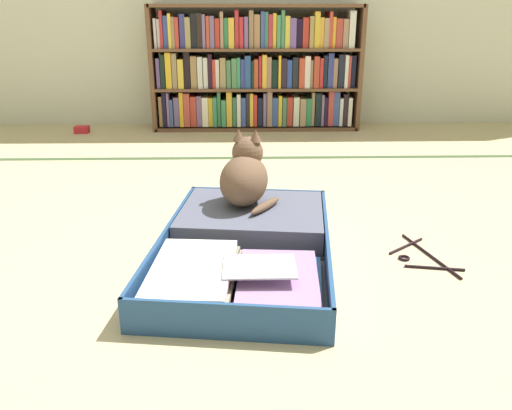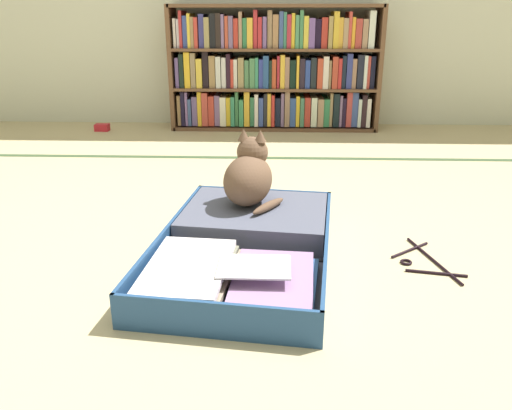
% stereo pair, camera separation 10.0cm
% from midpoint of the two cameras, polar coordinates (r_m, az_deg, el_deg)
% --- Properties ---
extents(ground_plane, '(10.00, 10.00, 0.00)m').
position_cam_midpoint_polar(ground_plane, '(1.81, -7.27, -6.32)').
color(ground_plane, tan).
extents(tatami_border, '(4.80, 0.05, 0.00)m').
position_cam_midpoint_polar(tatami_border, '(3.08, -4.88, 5.29)').
color(tatami_border, '#395031').
rests_on(tatami_border, ground_plane).
extents(bookshelf, '(1.52, 0.30, 0.88)m').
position_cam_midpoint_polar(bookshelf, '(3.86, -0.82, 14.83)').
color(bookshelf, brown).
rests_on(bookshelf, ground_plane).
extents(open_suitcase, '(0.68, 1.00, 0.11)m').
position_cam_midpoint_polar(open_suitcase, '(1.83, -2.81, -4.16)').
color(open_suitcase, navy).
rests_on(open_suitcase, ground_plane).
extents(black_cat, '(0.27, 0.31, 0.29)m').
position_cam_midpoint_polar(black_cat, '(1.99, -2.64, 3.21)').
color(black_cat, brown).
rests_on(black_cat, open_suitcase).
extents(clothes_hanger, '(0.22, 0.35, 0.01)m').
position_cam_midpoint_polar(clothes_hanger, '(1.90, 16.63, -5.55)').
color(clothes_hanger, black).
rests_on(clothes_hanger, ground_plane).
extents(small_red_pouch, '(0.10, 0.07, 0.05)m').
position_cam_midpoint_polar(small_red_pouch, '(3.96, -19.66, 7.97)').
color(small_red_pouch, red).
rests_on(small_red_pouch, ground_plane).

